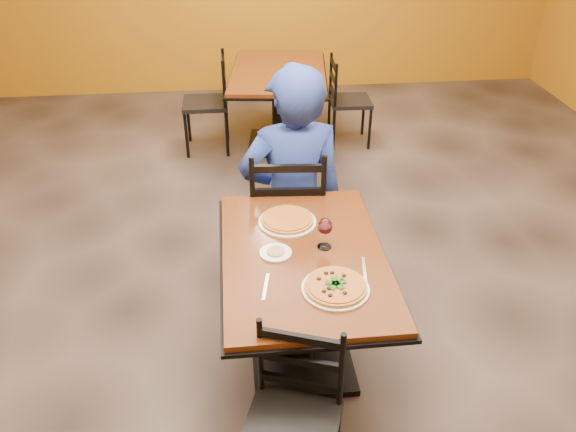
{
  "coord_description": "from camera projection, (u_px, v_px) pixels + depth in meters",
  "views": [
    {
      "loc": [
        -0.32,
        -2.78,
        2.42
      ],
      "look_at": [
        -0.06,
        -0.3,
        0.85
      ],
      "focal_mm": 35.84,
      "sensor_mm": 36.0,
      "label": 1
    }
  ],
  "objects": [
    {
      "name": "chair_main_far",
      "position": [
        287.0,
        213.0,
        3.63
      ],
      "size": [
        0.48,
        0.48,
        1.0
      ],
      "primitive_type": null,
      "rotation": [
        0.0,
        0.0,
        3.07
      ],
      "color": "black",
      "rests_on": "floor"
    },
    {
      "name": "plate_main",
      "position": [
        336.0,
        289.0,
        2.6
      ],
      "size": [
        0.31,
        0.31,
        0.01
      ],
      "primitive_type": "cylinder",
      "color": "white",
      "rests_on": "table_main"
    },
    {
      "name": "side_plate",
      "position": [
        276.0,
        253.0,
        2.83
      ],
      "size": [
        0.16,
        0.16,
        0.01
      ],
      "primitive_type": "cylinder",
      "color": "white",
      "rests_on": "table_main"
    },
    {
      "name": "pizza_far",
      "position": [
        287.0,
        219.0,
        3.07
      ],
      "size": [
        0.28,
        0.28,
        0.02
      ],
      "primitive_type": "cylinder",
      "color": "#BD7424",
      "rests_on": "plate_far"
    },
    {
      "name": "floor",
      "position": [
        292.0,
        303.0,
        3.66
      ],
      "size": [
        7.0,
        8.0,
        0.01
      ],
      "primitive_type": "cube",
      "color": "black",
      "rests_on": "ground"
    },
    {
      "name": "diner",
      "position": [
        293.0,
        175.0,
        3.6
      ],
      "size": [
        0.72,
        0.51,
        1.44
      ],
      "primitive_type": "imported",
      "rotation": [
        0.0,
        0.0,
        3.23
      ],
      "color": "navy",
      "rests_on": "floor"
    },
    {
      "name": "chair_second_left",
      "position": [
        205.0,
        104.0,
        5.35
      ],
      "size": [
        0.41,
        0.41,
        0.91
      ],
      "primitive_type": null,
      "rotation": [
        0.0,
        0.0,
        -1.58
      ],
      "color": "black",
      "rests_on": "floor"
    },
    {
      "name": "chair_main_near",
      "position": [
        290.0,
        431.0,
        2.35
      ],
      "size": [
        0.49,
        0.49,
        0.84
      ],
      "primitive_type": null,
      "rotation": [
        0.0,
        0.0,
        -0.35
      ],
      "color": "black",
      "rests_on": "floor"
    },
    {
      "name": "fork",
      "position": [
        266.0,
        287.0,
        2.62
      ],
      "size": [
        0.05,
        0.19,
        0.0
      ],
      "primitive_type": "cube",
      "rotation": [
        0.0,
        0.0,
        -0.18
      ],
      "color": "silver",
      "rests_on": "table_main"
    },
    {
      "name": "plate_far",
      "position": [
        287.0,
        222.0,
        3.07
      ],
      "size": [
        0.31,
        0.31,
        0.01
      ],
      "primitive_type": "cylinder",
      "color": "white",
      "rests_on": "table_main"
    },
    {
      "name": "chair_second_right",
      "position": [
        350.0,
        101.0,
        5.49
      ],
      "size": [
        0.39,
        0.39,
        0.84
      ],
      "primitive_type": null,
      "rotation": [
        0.0,
        0.0,
        1.54
      ],
      "color": "black",
      "rests_on": "floor"
    },
    {
      "name": "wine_glass",
      "position": [
        325.0,
        232.0,
        2.84
      ],
      "size": [
        0.08,
        0.08,
        0.18
      ],
      "primitive_type": null,
      "color": "white",
      "rests_on": "table_main"
    },
    {
      "name": "dip",
      "position": [
        276.0,
        251.0,
        2.83
      ],
      "size": [
        0.09,
        0.09,
        0.01
      ],
      "primitive_type": "cylinder",
      "color": "#A68050",
      "rests_on": "side_plate"
    },
    {
      "name": "pizza_main",
      "position": [
        336.0,
        286.0,
        2.59
      ],
      "size": [
        0.28,
        0.28,
        0.02
      ],
      "primitive_type": "cylinder",
      "color": "maroon",
      "rests_on": "plate_main"
    },
    {
      "name": "knife",
      "position": [
        364.0,
        271.0,
        2.72
      ],
      "size": [
        0.05,
        0.21,
        0.0
      ],
      "primitive_type": "cube",
      "rotation": [
        0.0,
        0.0,
        -0.15
      ],
      "color": "silver",
      "rests_on": "table_main"
    },
    {
      "name": "table_main",
      "position": [
        303.0,
        285.0,
        2.94
      ],
      "size": [
        0.83,
        1.23,
        0.75
      ],
      "color": "#62300F",
      "rests_on": "floor"
    },
    {
      "name": "table_second",
      "position": [
        279.0,
        90.0,
        5.35
      ],
      "size": [
        1.03,
        1.4,
        0.75
      ],
      "rotation": [
        0.0,
        0.0,
        -0.12
      ],
      "color": "#62300F",
      "rests_on": "floor"
    }
  ]
}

